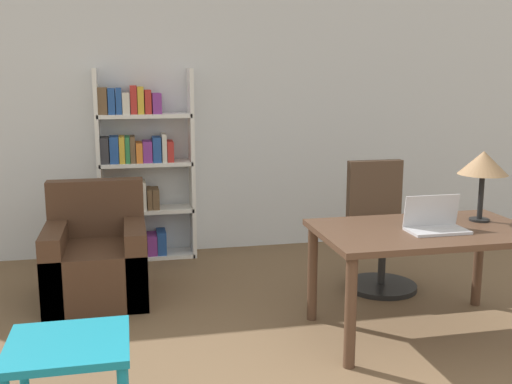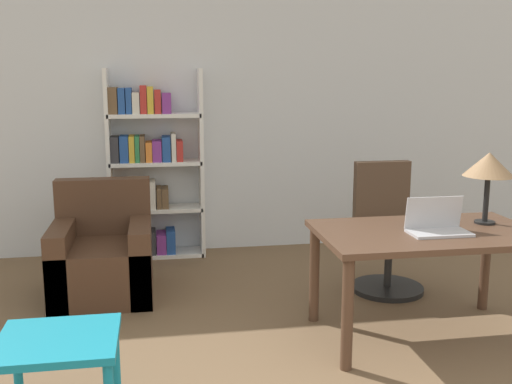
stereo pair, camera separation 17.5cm
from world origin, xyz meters
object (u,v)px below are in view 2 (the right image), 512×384
at_px(desk, 427,245).
at_px(side_table_blue, 59,357).
at_px(armchair, 103,259).
at_px(table_lamp, 489,166).
at_px(office_chair, 386,235).
at_px(laptop, 437,225).
at_px(bookshelf, 148,173).

height_order(desk, side_table_blue, desk).
bearing_deg(desk, side_table_blue, -158.36).
relative_size(desk, armchair, 1.60).
bearing_deg(side_table_blue, desk, 21.64).
xyz_separation_m(table_lamp, side_table_blue, (-2.65, -0.98, -0.67)).
relative_size(table_lamp, armchair, 0.55).
bearing_deg(table_lamp, office_chair, 114.74).
bearing_deg(laptop, table_lamp, 22.93).
height_order(table_lamp, side_table_blue, table_lamp).
bearing_deg(office_chair, bookshelf, 147.36).
bearing_deg(bookshelf, side_table_blue, -97.39).
bearing_deg(desk, bookshelf, 130.10).
height_order(office_chair, side_table_blue, office_chair).
xyz_separation_m(side_table_blue, armchair, (0.03, 2.01, -0.15)).
height_order(table_lamp, office_chair, table_lamp).
height_order(side_table_blue, bookshelf, bookshelf).
xyz_separation_m(laptop, armchair, (-2.18, 1.21, -0.48)).
distance_m(table_lamp, office_chair, 1.11).
distance_m(laptop, office_chair, 1.04).
xyz_separation_m(desk, side_table_blue, (-2.18, -0.87, -0.18)).
distance_m(desk, bookshelf, 2.79).
height_order(office_chair, armchair, office_chair).
relative_size(table_lamp, office_chair, 0.47).
height_order(laptop, armchair, laptop).
distance_m(laptop, armchair, 2.54).
height_order(armchair, bookshelf, bookshelf).
distance_m(desk, table_lamp, 0.69).
xyz_separation_m(table_lamp, armchair, (-2.62, 1.03, -0.82)).
xyz_separation_m(office_chair, side_table_blue, (-2.28, -1.79, -0.00)).
height_order(desk, office_chair, office_chair).
relative_size(desk, office_chair, 1.38).
bearing_deg(office_chair, desk, -95.94).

